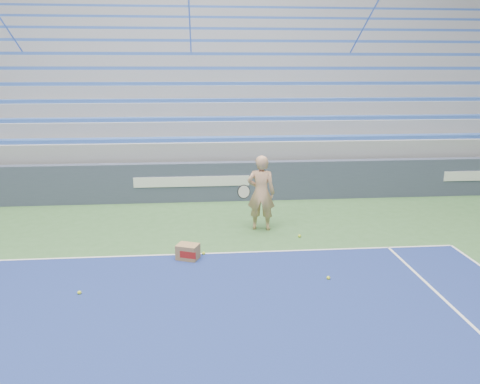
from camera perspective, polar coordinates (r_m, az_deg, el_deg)
name	(u,v)px	position (r m, az deg, el deg)	size (l,w,h in m)	color
sponsor_barrier	(192,182)	(13.19, -5.85, 1.22)	(30.00, 0.32, 1.10)	#3A4259
bleachers	(193,103)	(18.59, -5.80, 10.77)	(31.00, 9.15, 7.30)	#919399
tennis_player	(261,193)	(10.70, 2.57, -0.11)	(0.96, 0.89, 1.75)	tan
ball_box	(188,252)	(9.27, -6.37, -7.27)	(0.50, 0.45, 0.31)	#99754A
tennis_ball_0	(79,293)	(8.34, -18.99, -11.53)	(0.07, 0.07, 0.07)	#D9EC30
tennis_ball_1	(328,278)	(8.56, 10.72, -10.26)	(0.07, 0.07, 0.07)	#D9EC30
tennis_ball_2	(299,236)	(10.50, 7.27, -5.33)	(0.07, 0.07, 0.07)	#D9EC30
tennis_ball_3	(204,253)	(9.49, -4.46, -7.47)	(0.07, 0.07, 0.07)	#D9EC30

